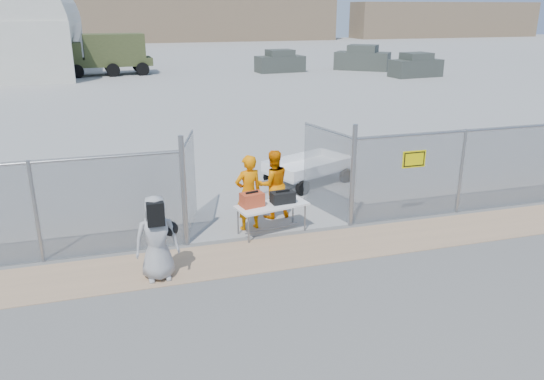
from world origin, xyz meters
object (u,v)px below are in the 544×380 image
object	(u,v)px
security_worker_right	(273,184)
utility_trailer	(308,170)
visitor	(157,238)
folding_table	(272,219)
security_worker_left	(248,193)

from	to	relation	value
security_worker_right	utility_trailer	xyz separation A→B (m)	(1.81, 2.35, -0.48)
visitor	folding_table	bearing A→B (deg)	27.75
visitor	security_worker_left	bearing A→B (deg)	38.43
folding_table	visitor	distance (m)	3.18
security_worker_left	utility_trailer	bearing A→B (deg)	-142.31
security_worker_left	utility_trailer	size ratio (longest dim) A/B	0.56
folding_table	security_worker_left	size ratio (longest dim) A/B	0.91
visitor	utility_trailer	bearing A→B (deg)	43.60
visitor	utility_trailer	world-z (taller)	visitor
folding_table	visitor	xyz separation A→B (m)	(-2.75, -1.51, 0.50)
folding_table	security_worker_right	world-z (taller)	security_worker_right
security_worker_left	security_worker_right	bearing A→B (deg)	-154.22
visitor	utility_trailer	distance (m)	6.86
folding_table	security_worker_left	xyz separation A→B (m)	(-0.46, 0.37, 0.56)
security_worker_right	folding_table	bearing A→B (deg)	69.25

